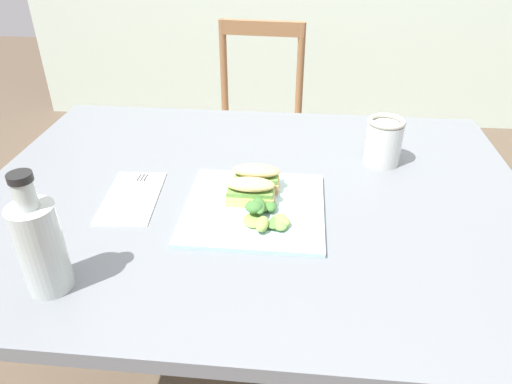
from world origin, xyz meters
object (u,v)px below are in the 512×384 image
object	(u,v)px
sandwich_half_back	(256,177)
fork_on_napkin	(134,192)
dining_table	(252,235)
chair_wooden_far	(256,127)
mason_jar_iced_tea	(383,143)
bottle_cold_brew	(42,250)
sandwich_half_front	(250,191)
plate_lunch	(254,208)

from	to	relation	value
sandwich_half_back	fork_on_napkin	bearing A→B (deg)	-172.52
fork_on_napkin	dining_table	bearing A→B (deg)	7.98
chair_wooden_far	sandwich_half_back	world-z (taller)	chair_wooden_far
sandwich_half_back	chair_wooden_far	bearing A→B (deg)	95.57
mason_jar_iced_tea	dining_table	bearing A→B (deg)	-151.18
dining_table	bottle_cold_brew	xyz separation A→B (m)	(-0.30, -0.34, 0.20)
sandwich_half_front	mason_jar_iced_tea	xyz separation A→B (m)	(0.30, 0.23, 0.01)
plate_lunch	sandwich_half_front	bearing A→B (deg)	122.65
bottle_cold_brew	mason_jar_iced_tea	distance (m)	0.79
sandwich_half_front	chair_wooden_far	bearing A→B (deg)	94.90
dining_table	sandwich_half_back	distance (m)	0.16
bottle_cold_brew	mason_jar_iced_tea	bearing A→B (deg)	39.73
sandwich_half_front	bottle_cold_brew	xyz separation A→B (m)	(-0.31, -0.28, 0.04)
fork_on_napkin	bottle_cold_brew	bearing A→B (deg)	-98.47
plate_lunch	mason_jar_iced_tea	world-z (taller)	mason_jar_iced_tea
plate_lunch	bottle_cold_brew	distance (m)	0.42
chair_wooden_far	sandwich_half_front	world-z (taller)	chair_wooden_far
bottle_cold_brew	sandwich_half_front	bearing A→B (deg)	42.12
sandwich_half_back	bottle_cold_brew	world-z (taller)	bottle_cold_brew
chair_wooden_far	fork_on_napkin	distance (m)	1.10
chair_wooden_far	bottle_cold_brew	size ratio (longest dim) A/B	4.02
plate_lunch	mason_jar_iced_tea	distance (m)	0.38
chair_wooden_far	sandwich_half_back	bearing A→B (deg)	-84.43
sandwich_half_back	bottle_cold_brew	xyz separation A→B (m)	(-0.31, -0.34, 0.04)
chair_wooden_far	fork_on_napkin	xyz separation A→B (m)	(-0.17, -1.04, 0.30)
dining_table	chair_wooden_far	world-z (taller)	chair_wooden_far
dining_table	sandwich_half_back	size ratio (longest dim) A/B	11.96
bottle_cold_brew	mason_jar_iced_tea	size ratio (longest dim) A/B	1.87
sandwich_half_front	dining_table	bearing A→B (deg)	93.67
plate_lunch	fork_on_napkin	world-z (taller)	plate_lunch
plate_lunch	sandwich_half_back	distance (m)	0.08
dining_table	sandwich_half_front	distance (m)	0.17
bottle_cold_brew	fork_on_napkin	bearing A→B (deg)	81.53
chair_wooden_far	mason_jar_iced_tea	size ratio (longest dim) A/B	7.52
sandwich_half_back	dining_table	bearing A→B (deg)	175.28
dining_table	sandwich_half_back	xyz separation A→B (m)	(0.01, -0.00, 0.16)
dining_table	plate_lunch	world-z (taller)	plate_lunch
sandwich_half_back	mason_jar_iced_tea	bearing A→B (deg)	29.82
dining_table	sandwich_half_front	world-z (taller)	sandwich_half_front
fork_on_napkin	mason_jar_iced_tea	size ratio (longest dim) A/B	1.60
sandwich_half_front	sandwich_half_back	size ratio (longest dim) A/B	1.00
dining_table	bottle_cold_brew	size ratio (longest dim) A/B	5.67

